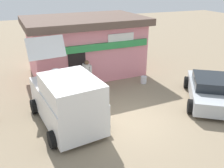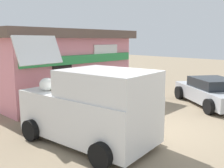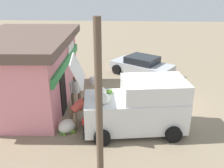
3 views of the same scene
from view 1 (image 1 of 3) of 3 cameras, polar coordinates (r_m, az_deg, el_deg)
name	(u,v)px [view 1 (image 1 of 3)]	position (r m, az deg, el deg)	size (l,w,h in m)	color
ground_plane	(130,120)	(9.92, 4.38, -8.43)	(60.00, 60.00, 0.00)	gray
storefront_bar	(85,45)	(14.43, -6.35, 9.13)	(6.92, 4.73, 3.31)	pink
delivery_van	(67,100)	(9.33, -10.69, -3.72)	(2.61, 4.47, 3.01)	white
parked_sedan	(210,90)	(11.98, 22.27, -1.28)	(3.66, 4.24, 1.19)	#B2B7BC
vendor_standing	(87,73)	(12.20, -5.90, 2.60)	(0.48, 0.48, 1.58)	#726047
customer_bending	(56,83)	(11.58, -13.10, 0.30)	(0.73, 0.74, 1.27)	#726047
unloaded_banana_pile	(48,92)	(12.10, -14.89, -1.77)	(0.97, 0.93, 0.50)	silver
paint_bucket	(144,80)	(13.28, 7.52, 0.98)	(0.33, 0.33, 0.39)	silver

